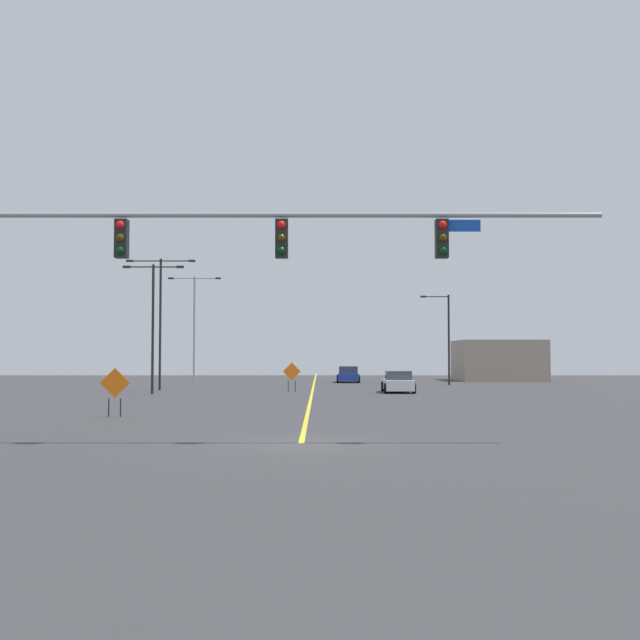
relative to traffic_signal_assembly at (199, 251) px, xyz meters
name	(u,v)px	position (x,y,z in m)	size (l,w,h in m)	color
ground	(299,443)	(2.71, 0.02, -5.18)	(143.01, 143.01, 0.00)	#38383A
road_centre_stripe	(311,386)	(2.71, 39.74, -5.17)	(0.16, 79.45, 0.01)	yellow
traffic_signal_assembly	(199,251)	(0.00, 0.00, 0.00)	(17.42, 0.44, 6.81)	gray
street_lamp_far_right	(150,317)	(-7.03, 26.74, -0.45)	(3.73, 0.24, 7.94)	black
street_lamp_near_left	(444,334)	(13.23, 40.85, -1.14)	(2.32, 0.24, 7.17)	black
street_lamp_near_right	(158,312)	(-7.67, 32.08, 0.16)	(4.71, 0.24, 8.96)	black
street_lamp_mid_left	(192,320)	(-7.29, 44.06, 0.14)	(4.40, 0.24, 8.95)	gray
construction_sign_left_lane	(112,386)	(-4.68, 9.13, -3.99)	(1.15, 0.11, 1.87)	orange
construction_sign_left_shoulder	(289,373)	(1.41, 28.79, -3.96)	(1.15, 0.17, 1.91)	orange
car_white_mid	(396,382)	(8.17, 28.73, -4.54)	(2.02, 4.31, 1.38)	white
car_blue_near	(346,375)	(5.68, 47.38, -4.52)	(2.12, 4.29, 1.41)	#1E389E
roadside_building_east	(496,360)	(19.98, 52.50, -3.29)	(7.67, 7.53, 3.76)	gray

